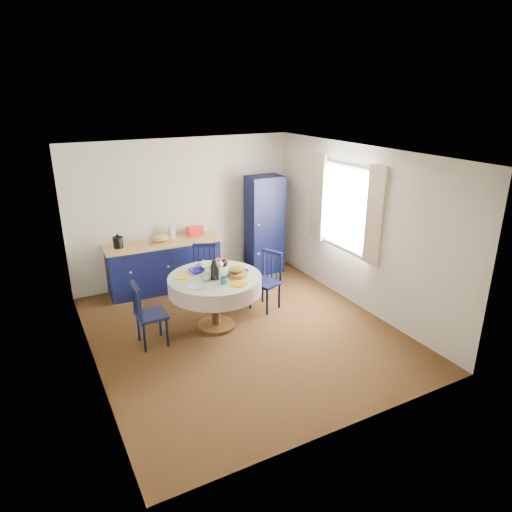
# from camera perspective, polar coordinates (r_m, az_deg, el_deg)

# --- Properties ---
(floor) EXTENTS (4.50, 4.50, 0.00)m
(floor) POSITION_cam_1_polar(r_m,az_deg,el_deg) (6.60, -1.68, -9.38)
(floor) COLOR black
(floor) RESTS_ON ground
(ceiling) EXTENTS (4.50, 4.50, 0.00)m
(ceiling) POSITION_cam_1_polar(r_m,az_deg,el_deg) (5.79, -1.93, 12.68)
(ceiling) COLOR white
(ceiling) RESTS_ON wall_back
(wall_back) EXTENTS (4.00, 0.02, 2.50)m
(wall_back) POSITION_cam_1_polar(r_m,az_deg,el_deg) (8.08, -8.90, 5.57)
(wall_back) COLOR beige
(wall_back) RESTS_ON floor
(wall_left) EXTENTS (0.02, 4.50, 2.50)m
(wall_left) POSITION_cam_1_polar(r_m,az_deg,el_deg) (5.56, -20.64, -2.33)
(wall_left) COLOR beige
(wall_left) RESTS_ON floor
(wall_right) EXTENTS (0.02, 4.50, 2.50)m
(wall_right) POSITION_cam_1_polar(r_m,az_deg,el_deg) (7.14, 12.77, 3.38)
(wall_right) COLOR beige
(wall_right) RESTS_ON floor
(window) EXTENTS (0.10, 1.74, 1.45)m
(window) POSITION_cam_1_polar(r_m,az_deg,el_deg) (7.26, 11.13, 6.02)
(window) COLOR white
(window) RESTS_ON wall_right
(kitchen_counter) EXTENTS (1.93, 0.67, 1.10)m
(kitchen_counter) POSITION_cam_1_polar(r_m,az_deg,el_deg) (7.91, -11.43, -1.05)
(kitchen_counter) COLOR black
(kitchen_counter) RESTS_ON floor
(pantry_cabinet) EXTENTS (0.65, 0.48, 1.80)m
(pantry_cabinet) POSITION_cam_1_polar(r_m,az_deg,el_deg) (8.40, 1.09, 3.92)
(pantry_cabinet) COLOR black
(pantry_cabinet) RESTS_ON floor
(dining_table) EXTENTS (1.31, 1.31, 1.07)m
(dining_table) POSITION_cam_1_polar(r_m,az_deg,el_deg) (6.44, -5.10, -3.56)
(dining_table) COLOR #533617
(dining_table) RESTS_ON floor
(chair_left) EXTENTS (0.38, 0.40, 0.90)m
(chair_left) POSITION_cam_1_polar(r_m,az_deg,el_deg) (6.24, -13.32, -7.06)
(chair_left) COLOR black
(chair_left) RESTS_ON floor
(chair_far) EXTENTS (0.53, 0.52, 0.92)m
(chair_far) POSITION_cam_1_polar(r_m,az_deg,el_deg) (7.41, -6.43, -2.07)
(chair_far) COLOR black
(chair_far) RESTS_ON floor
(chair_right) EXTENTS (0.52, 0.53, 0.92)m
(chair_right) POSITION_cam_1_polar(r_m,az_deg,el_deg) (7.08, 1.33, -3.04)
(chair_right) COLOR black
(chair_right) RESTS_ON floor
(mug_a) EXTENTS (0.13, 0.13, 0.10)m
(mug_a) POSITION_cam_1_polar(r_m,az_deg,el_deg) (6.26, -6.24, -2.62)
(mug_a) COLOR silver
(mug_a) RESTS_ON dining_table
(mug_b) EXTENTS (0.11, 0.11, 0.10)m
(mug_b) POSITION_cam_1_polar(r_m,az_deg,el_deg) (6.12, -4.11, -3.09)
(mug_b) COLOR #326E71
(mug_b) RESTS_ON dining_table
(mug_c) EXTENTS (0.11, 0.11, 0.09)m
(mug_c) POSITION_cam_1_polar(r_m,az_deg,el_deg) (6.73, -4.02, -0.93)
(mug_c) COLOR black
(mug_c) RESTS_ON dining_table
(mug_d) EXTENTS (0.10, 0.10, 0.10)m
(mug_d) POSITION_cam_1_polar(r_m,az_deg,el_deg) (6.66, -7.24, -1.23)
(mug_d) COLOR silver
(mug_d) RESTS_ON dining_table
(cobalt_bowl) EXTENTS (0.22, 0.22, 0.05)m
(cobalt_bowl) POSITION_cam_1_polar(r_m,az_deg,el_deg) (6.54, -7.39, -1.87)
(cobalt_bowl) COLOR navy
(cobalt_bowl) RESTS_ON dining_table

